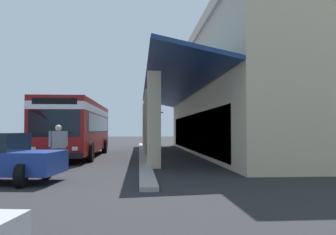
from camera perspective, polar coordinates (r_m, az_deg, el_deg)
ground at (r=25.60m, az=2.55°, el=-5.52°), size 120.00×120.00×0.00m
curb_strip at (r=23.73m, az=-4.08°, el=-5.65°), size 29.55×0.50×0.12m
plaza_building at (r=25.77m, az=17.92°, el=3.27°), size 24.93×16.20×7.79m
transit_bus at (r=21.53m, az=-14.39°, el=-1.19°), size 11.23×2.91×3.34m
pedestrian at (r=13.98m, az=-17.29°, el=-4.25°), size 0.46×0.65×1.76m
potted_palm at (r=30.88m, az=-2.23°, el=-3.61°), size 1.63×1.79×3.27m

